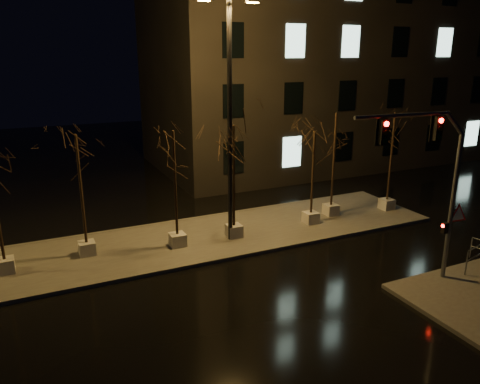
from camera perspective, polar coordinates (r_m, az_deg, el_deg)
ground at (r=16.64m, az=3.84°, el=-12.86°), size 90.00×90.00×0.00m
median at (r=21.51m, az=-3.92°, el=-5.50°), size 22.00×5.00×0.15m
building at (r=37.18m, az=9.82°, el=15.44°), size 25.00×12.00×15.00m
tree_1 at (r=19.35m, az=-19.11°, el=3.45°), size 1.80×1.80×5.16m
tree_2 at (r=19.36m, az=-8.04°, el=4.23°), size 1.80×1.80×5.16m
tree_3 at (r=20.19m, az=-0.77°, el=5.02°), size 1.80×1.80×5.21m
tree_4 at (r=22.27m, az=8.98°, el=4.74°), size 1.80×1.80×4.61m
tree_5 at (r=23.54m, az=11.52°, el=6.66°), size 1.80×1.80×5.36m
tree_6 at (r=25.22m, az=18.18°, el=6.65°), size 1.80×1.80×5.26m
traffic_signal_mast at (r=17.30m, az=22.56°, el=2.07°), size 5.04×0.57×6.17m
streetlight_main at (r=19.60m, az=-1.27°, el=10.31°), size 2.53×0.37×10.16m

